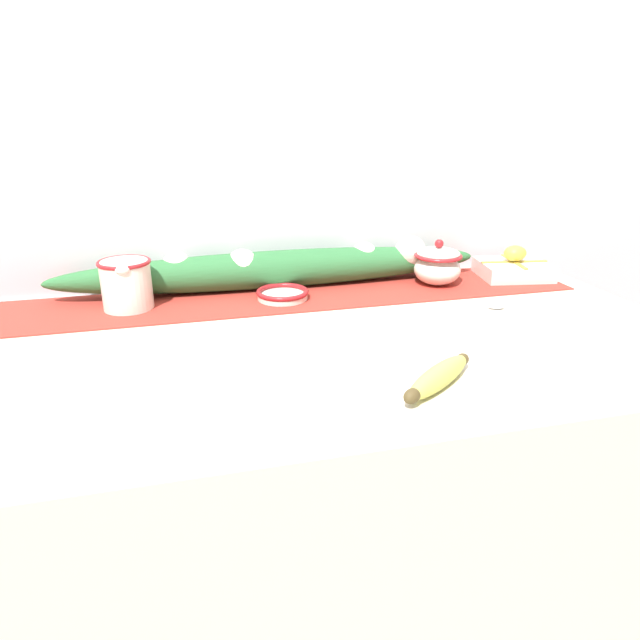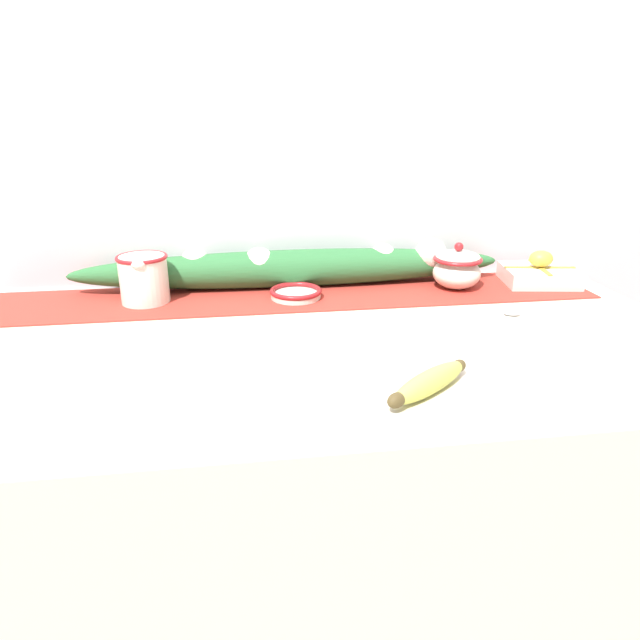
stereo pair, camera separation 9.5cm
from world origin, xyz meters
TOP-DOWN VIEW (x-y plane):
  - countertop at (0.00, 0.00)m, footprint 1.41×0.73m
  - back_wall at (0.00, 0.38)m, footprint 2.21×0.04m
  - table_runner at (0.00, 0.24)m, footprint 1.29×0.22m
  - cream_pitcher at (-0.31, 0.24)m, footprint 0.10×0.12m
  - sugar_bowl at (0.36, 0.24)m, footprint 0.11×0.11m
  - small_dish at (0.00, 0.22)m, footprint 0.11×0.11m
  - banana at (0.14, -0.23)m, footprint 0.16×0.13m
  - spoon at (0.39, 0.07)m, footprint 0.18×0.06m
  - gift_box at (0.56, 0.25)m, footprint 0.18×0.16m
  - poinsettia_garland at (0.00, 0.31)m, footprint 0.97×0.09m

SIDE VIEW (x-z plane):
  - countertop at x=0.00m, z-range 0.00..0.86m
  - table_runner at x=0.00m, z-range 0.86..0.87m
  - spoon at x=0.39m, z-range 0.86..0.87m
  - small_dish at x=0.00m, z-range 0.87..0.89m
  - banana at x=0.14m, z-range 0.86..0.90m
  - gift_box at x=0.56m, z-range 0.85..0.93m
  - poinsettia_garland at x=0.00m, z-range 0.86..0.96m
  - sugar_bowl at x=0.36m, z-range 0.86..0.96m
  - cream_pitcher at x=-0.31m, z-range 0.87..0.97m
  - back_wall at x=0.00m, z-range 0.00..2.40m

